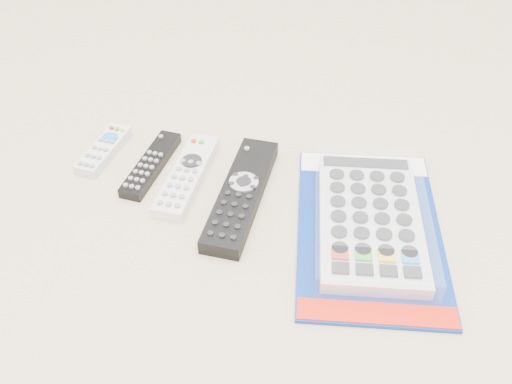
% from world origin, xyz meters
% --- Properties ---
extents(remote_small_grey, '(0.05, 0.13, 0.02)m').
position_xyz_m(remote_small_grey, '(-0.24, 0.05, 0.01)').
color(remote_small_grey, silver).
rests_on(remote_small_grey, ground).
extents(remote_slim_black, '(0.05, 0.17, 0.02)m').
position_xyz_m(remote_slim_black, '(-0.15, 0.03, 0.01)').
color(remote_slim_black, black).
rests_on(remote_slim_black, ground).
extents(remote_silver_dvd, '(0.06, 0.20, 0.02)m').
position_xyz_m(remote_silver_dvd, '(-0.08, 0.02, 0.01)').
color(remote_silver_dvd, silver).
rests_on(remote_silver_dvd, ground).
extents(remote_large_black, '(0.07, 0.25, 0.03)m').
position_xyz_m(remote_large_black, '(0.01, -0.01, 0.01)').
color(remote_large_black, black).
rests_on(remote_large_black, ground).
extents(jumbo_remote_packaged, '(0.25, 0.37, 0.05)m').
position_xyz_m(jumbo_remote_packaged, '(0.21, -0.03, 0.02)').
color(jumbo_remote_packaged, navy).
rests_on(jumbo_remote_packaged, ground).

